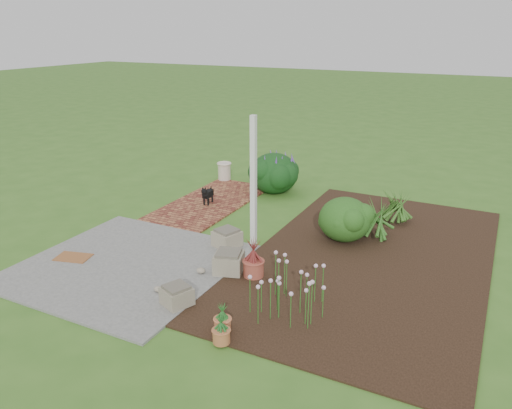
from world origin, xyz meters
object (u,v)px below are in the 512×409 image
at_px(black_dog, 207,194).
at_px(evergreen_shrub, 345,218).
at_px(cream_ceramic_urn, 224,171).
at_px(stone_trough_near, 177,296).

height_order(black_dog, evergreen_shrub, evergreen_shrub).
relative_size(black_dog, cream_ceramic_urn, 1.10).
height_order(cream_ceramic_urn, evergreen_shrub, evergreen_shrub).
xyz_separation_m(black_dog, cream_ceramic_urn, (-0.66, 1.92, -0.03)).
bearing_deg(cream_ceramic_urn, black_dog, -71.02).
bearing_deg(evergreen_shrub, black_dog, 171.92).
distance_m(stone_trough_near, black_dog, 4.48).
distance_m(stone_trough_near, evergreen_shrub, 3.84).
distance_m(cream_ceramic_urn, evergreen_shrub, 4.79).
xyz_separation_m(black_dog, evergreen_shrub, (3.47, -0.49, 0.17)).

